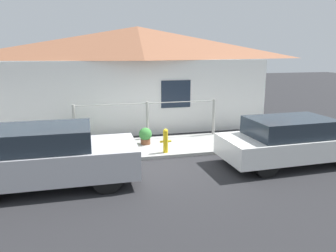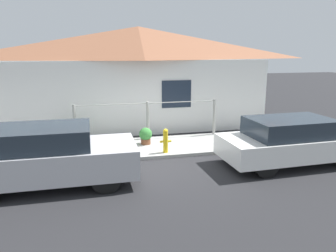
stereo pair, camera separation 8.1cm
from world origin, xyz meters
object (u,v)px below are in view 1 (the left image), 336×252
car_left (48,156)px  potted_plant_by_fence (79,134)px  fire_hydrant (166,140)px  potted_plant_near_hydrant (145,135)px  car_right (292,141)px

car_left → potted_plant_by_fence: (0.60, 3.03, -0.28)m
fire_hydrant → potted_plant_near_hydrant: fire_hydrant is taller
potted_plant_by_fence → car_right: bearing=-27.9°
car_right → car_left: bearing=178.1°
car_left → fire_hydrant: bearing=25.4°
potted_plant_by_fence → car_left: bearing=-101.2°
fire_hydrant → potted_plant_near_hydrant: bearing=113.2°
car_right → potted_plant_near_hydrant: (-3.66, 2.48, -0.27)m
potted_plant_near_hydrant → potted_plant_by_fence: size_ratio=0.91×
car_left → car_right: 6.34m
fire_hydrant → potted_plant_by_fence: bearing=148.1°
car_left → potted_plant_by_fence: 3.10m
car_right → fire_hydrant: 3.55m
fire_hydrant → potted_plant_by_fence: (-2.51, 1.56, -0.05)m
car_left → car_right: car_left is taller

